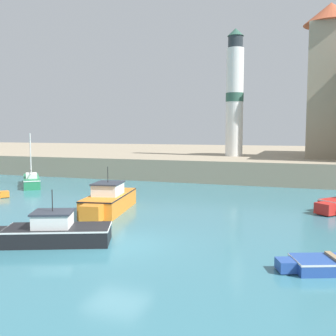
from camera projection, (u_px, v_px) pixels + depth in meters
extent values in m
plane|color=teal|center=(117.00, 245.00, 16.03)|extent=(200.00, 200.00, 0.00)
cube|color=gray|center=(249.00, 158.00, 52.79)|extent=(120.00, 40.00, 2.01)
cube|color=orange|center=(4.00, 194.00, 27.46)|extent=(0.97, 0.96, 0.40)
cube|color=#284C9E|center=(334.00, 265.00, 13.01)|extent=(2.92, 2.14, 0.44)
cube|color=#284C9E|center=(286.00, 265.00, 12.95)|extent=(0.78, 0.85, 0.37)
cube|color=white|center=(334.00, 259.00, 12.99)|extent=(2.95, 2.16, 0.07)
cube|color=#997F5B|center=(334.00, 257.00, 12.98)|extent=(0.58, 1.07, 0.08)
cube|color=black|center=(58.00, 235.00, 16.20)|extent=(4.55, 3.23, 0.70)
cube|color=white|center=(58.00, 228.00, 16.17)|extent=(4.60, 3.26, 0.07)
cube|color=silver|center=(53.00, 220.00, 16.13)|extent=(1.86, 1.78, 0.57)
cube|color=#2D333D|center=(53.00, 212.00, 16.10)|extent=(2.01, 1.91, 0.08)
cylinder|color=black|center=(52.00, 200.00, 16.05)|extent=(0.04, 0.04, 0.90)
cube|color=orange|center=(110.00, 202.00, 22.80)|extent=(2.82, 5.54, 0.99)
cube|color=orange|center=(91.00, 213.00, 19.78)|extent=(1.17, 1.02, 0.84)
cube|color=black|center=(109.00, 195.00, 22.75)|extent=(2.85, 5.59, 0.07)
cube|color=silver|center=(108.00, 189.00, 22.46)|extent=(1.73, 2.08, 0.63)
cube|color=#2D333D|center=(108.00, 183.00, 22.43)|extent=(1.85, 2.25, 0.08)
cylinder|color=black|center=(108.00, 175.00, 22.38)|extent=(0.04, 0.04, 0.90)
cube|color=red|center=(326.00, 209.00, 21.70)|extent=(1.29, 1.27, 0.61)
cube|color=#237A4C|center=(31.00, 181.00, 33.35)|extent=(4.62, 5.23, 0.75)
cube|color=#237A4C|center=(31.00, 177.00, 36.30)|extent=(0.89, 0.87, 0.64)
cube|color=white|center=(31.00, 177.00, 33.32)|extent=(4.66, 5.28, 0.07)
cylinder|color=silver|center=(31.00, 155.00, 33.54)|extent=(0.10, 0.10, 3.70)
cylinder|color=silver|center=(31.00, 171.00, 32.59)|extent=(1.71, 2.05, 0.08)
cube|color=silver|center=(31.00, 175.00, 32.76)|extent=(1.77, 1.88, 0.36)
cube|color=gray|center=(328.00, 92.00, 37.84)|extent=(3.84, 3.84, 12.73)
cone|color=#B25133|center=(331.00, 13.00, 37.15)|extent=(5.00, 5.00, 2.00)
cylinder|color=silver|center=(235.00, 103.00, 40.87)|extent=(1.78, 1.78, 11.11)
cylinder|color=#2D5647|center=(235.00, 97.00, 40.81)|extent=(1.84, 1.84, 0.90)
cylinder|color=#262D33|center=(236.00, 42.00, 40.29)|extent=(1.52, 1.52, 1.20)
cone|color=#2D5647|center=(236.00, 32.00, 40.19)|extent=(1.69, 1.69, 0.80)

